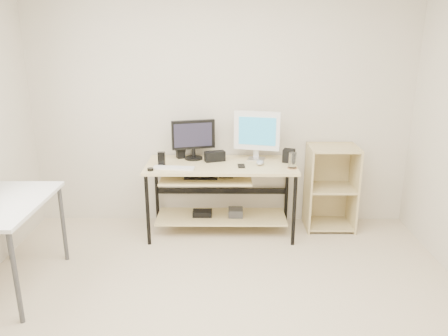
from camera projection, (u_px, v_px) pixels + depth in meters
room at (195, 150)px, 2.67m from camera, size 4.01×4.01×2.62m
desk at (219, 183)px, 4.45m from camera, size 1.50×0.65×0.75m
side_table at (4, 212)px, 3.41m from camera, size 0.60×1.00×0.75m
shelf_unit at (330, 186)px, 4.62m from camera, size 0.50×0.40×0.90m
black_monitor at (193, 137)px, 4.47m from camera, size 0.44×0.19×0.41m
white_imac at (257, 132)px, 4.43m from camera, size 0.47×0.15×0.50m
keyboard at (174, 168)px, 4.22m from camera, size 0.41×0.15×0.01m
mouse at (260, 163)px, 4.34m from camera, size 0.10×0.14×0.04m
center_speaker at (215, 156)px, 4.45m from camera, size 0.22×0.15×0.10m
speaker_left at (180, 149)px, 4.55m from camera, size 0.12×0.12×0.18m
speaker_right at (289, 156)px, 4.42m from camera, size 0.14×0.14×0.13m
audio_controller at (162, 159)px, 4.30m from camera, size 0.07×0.04×0.14m
volume_puck at (150, 169)px, 4.16m from camera, size 0.07×0.07×0.02m
smartphone at (241, 166)px, 4.29m from camera, size 0.07×0.13×0.01m
coaster at (292, 168)px, 4.23m from camera, size 0.12×0.12×0.01m
drinking_glass at (293, 160)px, 4.20m from camera, size 0.09×0.09×0.15m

